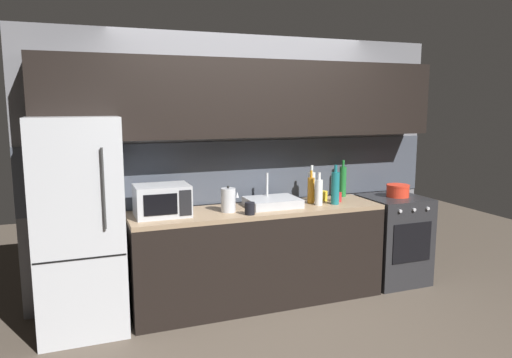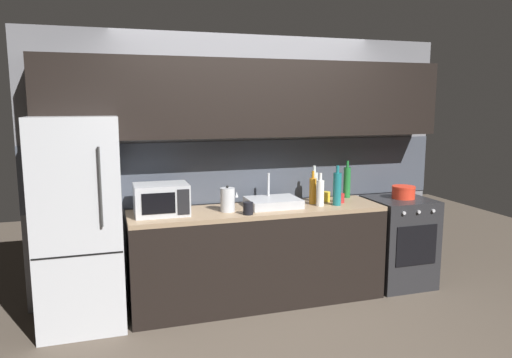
{
  "view_description": "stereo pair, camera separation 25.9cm",
  "coord_description": "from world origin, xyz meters",
  "px_view_note": "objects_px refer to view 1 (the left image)",
  "views": [
    {
      "loc": [
        -1.56,
        -3.12,
        1.86
      ],
      "look_at": [
        -0.02,
        0.9,
        1.18
      ],
      "focal_mm": 33.56,
      "sensor_mm": 36.0,
      "label": 1
    },
    {
      "loc": [
        -1.32,
        -3.2,
        1.86
      ],
      "look_at": [
        -0.02,
        0.9,
        1.18
      ],
      "focal_mm": 33.56,
      "sensor_mm": 36.0,
      "label": 2
    }
  ],
  "objects_px": {
    "wine_bottle_white": "(319,192)",
    "mug_dark": "(250,208)",
    "wine_bottle_teal": "(335,188)",
    "wine_bottle_green": "(343,181)",
    "refrigerator": "(79,226)",
    "kettle": "(228,200)",
    "cooking_pot": "(398,191)",
    "wine_bottle_amber": "(311,190)",
    "mug_yellow": "(323,196)",
    "oven_range": "(393,239)",
    "microwave": "(162,200)",
    "wine_bottle_clear": "(311,186)",
    "mug_red": "(338,197)"
  },
  "relations": [
    {
      "from": "kettle",
      "to": "cooking_pot",
      "type": "height_order",
      "value": "kettle"
    },
    {
      "from": "kettle",
      "to": "cooking_pot",
      "type": "distance_m",
      "value": 1.85
    },
    {
      "from": "wine_bottle_teal",
      "to": "cooking_pot",
      "type": "bearing_deg",
      "value": 6.44
    },
    {
      "from": "oven_range",
      "to": "wine_bottle_teal",
      "type": "xyz_separation_m",
      "value": [
        -0.76,
        -0.09,
        0.61
      ]
    },
    {
      "from": "kettle",
      "to": "wine_bottle_teal",
      "type": "distance_m",
      "value": 1.06
    },
    {
      "from": "wine_bottle_amber",
      "to": "wine_bottle_green",
      "type": "relative_size",
      "value": 0.84
    },
    {
      "from": "kettle",
      "to": "mug_yellow",
      "type": "height_order",
      "value": "kettle"
    },
    {
      "from": "mug_red",
      "to": "cooking_pot",
      "type": "distance_m",
      "value": 0.71
    },
    {
      "from": "wine_bottle_clear",
      "to": "wine_bottle_teal",
      "type": "distance_m",
      "value": 0.27
    },
    {
      "from": "wine_bottle_clear",
      "to": "cooking_pot",
      "type": "bearing_deg",
      "value": -9.14
    },
    {
      "from": "refrigerator",
      "to": "wine_bottle_teal",
      "type": "distance_m",
      "value": 2.32
    },
    {
      "from": "kettle",
      "to": "mug_yellow",
      "type": "distance_m",
      "value": 1.04
    },
    {
      "from": "mug_red",
      "to": "wine_bottle_amber",
      "type": "bearing_deg",
      "value": 173.53
    },
    {
      "from": "microwave",
      "to": "wine_bottle_amber",
      "type": "relative_size",
      "value": 1.44
    },
    {
      "from": "wine_bottle_teal",
      "to": "wine_bottle_green",
      "type": "relative_size",
      "value": 1.0
    },
    {
      "from": "refrigerator",
      "to": "wine_bottle_clear",
      "type": "bearing_deg",
      "value": 3.91
    },
    {
      "from": "kettle",
      "to": "wine_bottle_white",
      "type": "bearing_deg",
      "value": -2.38
    },
    {
      "from": "mug_dark",
      "to": "kettle",
      "type": "bearing_deg",
      "value": 128.97
    },
    {
      "from": "mug_dark",
      "to": "refrigerator",
      "type": "bearing_deg",
      "value": 171.58
    },
    {
      "from": "cooking_pot",
      "to": "wine_bottle_white",
      "type": "bearing_deg",
      "value": -175.75
    },
    {
      "from": "refrigerator",
      "to": "wine_bottle_teal",
      "type": "xyz_separation_m",
      "value": [
        2.31,
        -0.09,
        0.18
      ]
    },
    {
      "from": "mug_red",
      "to": "wine_bottle_green",
      "type": "bearing_deg",
      "value": 49.33
    },
    {
      "from": "wine_bottle_teal",
      "to": "mug_red",
      "type": "bearing_deg",
      "value": 48.39
    },
    {
      "from": "mug_yellow",
      "to": "kettle",
      "type": "bearing_deg",
      "value": -172.47
    },
    {
      "from": "oven_range",
      "to": "wine_bottle_amber",
      "type": "distance_m",
      "value": 1.12
    },
    {
      "from": "oven_range",
      "to": "wine_bottle_amber",
      "type": "relative_size",
      "value": 2.81
    },
    {
      "from": "wine_bottle_clear",
      "to": "cooking_pot",
      "type": "height_order",
      "value": "wine_bottle_clear"
    },
    {
      "from": "mug_dark",
      "to": "mug_red",
      "type": "xyz_separation_m",
      "value": [
        1.0,
        0.21,
        -0.01
      ]
    },
    {
      "from": "microwave",
      "to": "cooking_pot",
      "type": "height_order",
      "value": "microwave"
    },
    {
      "from": "wine_bottle_clear",
      "to": "mug_yellow",
      "type": "height_order",
      "value": "wine_bottle_clear"
    },
    {
      "from": "wine_bottle_white",
      "to": "mug_yellow",
      "type": "relative_size",
      "value": 3.27
    },
    {
      "from": "refrigerator",
      "to": "oven_range",
      "type": "relative_size",
      "value": 1.95
    },
    {
      "from": "wine_bottle_clear",
      "to": "mug_dark",
      "type": "distance_m",
      "value": 0.87
    },
    {
      "from": "wine_bottle_green",
      "to": "wine_bottle_white",
      "type": "xyz_separation_m",
      "value": [
        -0.44,
        -0.29,
        -0.03
      ]
    },
    {
      "from": "kettle",
      "to": "mug_yellow",
      "type": "bearing_deg",
      "value": 7.53
    },
    {
      "from": "oven_range",
      "to": "wine_bottle_teal",
      "type": "height_order",
      "value": "wine_bottle_teal"
    },
    {
      "from": "wine_bottle_teal",
      "to": "wine_bottle_green",
      "type": "height_order",
      "value": "same"
    },
    {
      "from": "wine_bottle_amber",
      "to": "mug_yellow",
      "type": "bearing_deg",
      "value": 20.46
    },
    {
      "from": "refrigerator",
      "to": "mug_dark",
      "type": "relative_size",
      "value": 16.28
    },
    {
      "from": "wine_bottle_clear",
      "to": "mug_yellow",
      "type": "distance_m",
      "value": 0.15
    },
    {
      "from": "wine_bottle_teal",
      "to": "mug_dark",
      "type": "distance_m",
      "value": 0.93
    },
    {
      "from": "mug_dark",
      "to": "cooking_pot",
      "type": "relative_size",
      "value": 0.46
    },
    {
      "from": "wine_bottle_white",
      "to": "mug_dark",
      "type": "relative_size",
      "value": 2.9
    },
    {
      "from": "oven_range",
      "to": "mug_red",
      "type": "height_order",
      "value": "mug_red"
    },
    {
      "from": "mug_dark",
      "to": "wine_bottle_green",
      "type": "bearing_deg",
      "value": 19.92
    },
    {
      "from": "wine_bottle_clear",
      "to": "wine_bottle_green",
      "type": "distance_m",
      "value": 0.41
    },
    {
      "from": "oven_range",
      "to": "kettle",
      "type": "height_order",
      "value": "kettle"
    },
    {
      "from": "wine_bottle_amber",
      "to": "microwave",
      "type": "bearing_deg",
      "value": -179.18
    },
    {
      "from": "wine_bottle_green",
      "to": "microwave",
      "type": "bearing_deg",
      "value": -173.86
    },
    {
      "from": "microwave",
      "to": "wine_bottle_green",
      "type": "relative_size",
      "value": 1.21
    }
  ]
}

